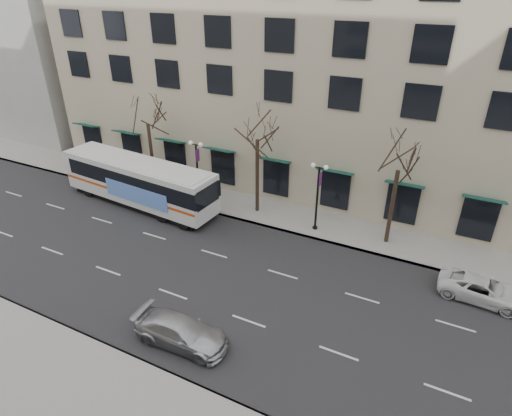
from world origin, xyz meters
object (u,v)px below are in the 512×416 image
Objects in this scene: lamp_post_left at (197,169)px; silver_car at (181,332)px; tree_far_left at (146,112)px; white_pickup at (483,289)px; lamp_post_right at (318,194)px; city_bus at (140,181)px; tree_far_right at (400,157)px; tree_far_mid at (257,127)px.

lamp_post_left is 1.06× the size of silver_car.
tree_far_left is 1.74× the size of white_pickup.
lamp_post_right is 11.68m from white_pickup.
tree_far_left reaches higher than lamp_post_left.
city_bus is 2.84× the size of silver_car.
silver_car reaches higher than white_pickup.
tree_far_left is 27.00m from white_pickup.
tree_far_left is at bearing 177.71° from lamp_post_right.
city_bus is at bearing -70.38° from tree_far_left.
silver_car is at bearing -117.68° from tree_far_right.
tree_far_right is 6.11m from lamp_post_right.
lamp_post_left is at bearing 27.51° from silver_car.
tree_far_left is at bearing 114.37° from city_bus.
tree_far_right is (20.00, 0.00, -0.28)m from tree_far_left.
lamp_post_right is 1.06× the size of silver_car.
tree_far_left reaches higher than city_bus.
lamp_post_left reaches higher than silver_car.
lamp_post_left is 1.09× the size of white_pickup.
tree_far_right is 15.40m from lamp_post_left.
white_pickup is at bearing -54.51° from silver_car.
tree_far_right is 0.58× the size of city_bus.
lamp_post_right is (5.01, -0.60, -3.96)m from tree_far_mid.
tree_far_mid is at bearing 81.17° from white_pickup.
silver_car is at bearing 131.38° from white_pickup.
city_bus is 16.00m from silver_car.
lamp_post_right is at bearing -173.15° from tree_far_right.
silver_car is (12.69, -13.94, -5.98)m from tree_far_left.
tree_far_left is at bearing 85.81° from white_pickup.
city_bus is 2.92× the size of white_pickup.
lamp_post_left and lamp_post_right have the same top height.
silver_car is 16.98m from white_pickup.
tree_far_left is 10.00m from tree_far_mid.
white_pickup is at bearing -12.29° from tree_far_mid.
lamp_post_left is 15.55m from silver_car.
tree_far_mid is 1.64× the size of lamp_post_right.
tree_far_right reaches higher than silver_car.
city_bus reaches higher than silver_car.
lamp_post_left is at bearing -173.15° from tree_far_mid.
silver_car is at bearing -79.09° from tree_far_mid.
tree_far_right is 9.08m from white_pickup.
tree_far_mid is at bearing 173.17° from lamp_post_right.
white_pickup is at bearing 3.63° from city_bus.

